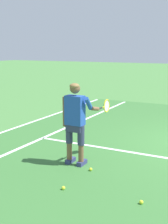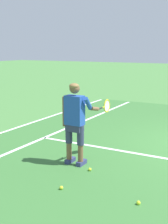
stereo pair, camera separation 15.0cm
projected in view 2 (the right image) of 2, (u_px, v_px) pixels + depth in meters
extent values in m
cube|color=white|center=(63.00, 130.00, 9.17)|extent=(0.10, 10.91, 0.01)
cube|color=white|center=(27.00, 124.00, 9.82)|extent=(0.10, 10.91, 0.01)
cube|color=navy|center=(70.00, 160.00, 6.56)|extent=(0.11, 0.28, 0.09)
cube|color=navy|center=(81.00, 163.00, 6.43)|extent=(0.11, 0.28, 0.09)
cylinder|color=brown|center=(69.00, 151.00, 6.48)|extent=(0.11, 0.11, 0.36)
cylinder|color=#2D3351|center=(69.00, 133.00, 6.40)|extent=(0.14, 0.14, 0.41)
cylinder|color=brown|center=(81.00, 153.00, 6.35)|extent=(0.11, 0.11, 0.36)
cylinder|color=#2D3351|center=(80.00, 135.00, 6.27)|extent=(0.14, 0.14, 0.41)
cube|color=#2D3351|center=(75.00, 126.00, 6.30)|extent=(0.34, 0.20, 0.20)
cube|color=#234CAD|center=(74.00, 110.00, 6.23)|extent=(0.38, 0.23, 0.60)
cylinder|color=brown|center=(65.00, 111.00, 6.36)|extent=(0.09, 0.09, 0.62)
cylinder|color=#234CAD|center=(88.00, 103.00, 6.15)|extent=(0.09, 0.26, 0.29)
cylinder|color=brown|center=(95.00, 109.00, 6.34)|extent=(0.08, 0.29, 0.14)
sphere|color=brown|center=(75.00, 88.00, 6.15)|extent=(0.21, 0.21, 0.21)
ellipsoid|color=olive|center=(74.00, 86.00, 6.12)|extent=(0.20, 0.20, 0.12)
cylinder|color=#232326|center=(100.00, 108.00, 6.52)|extent=(0.03, 0.20, 0.03)
cylinder|color=yellow|center=(103.00, 107.00, 6.65)|extent=(0.03, 0.10, 0.02)
torus|color=yellow|center=(107.00, 106.00, 6.81)|extent=(0.03, 0.30, 0.30)
cylinder|color=silver|center=(107.00, 106.00, 6.81)|extent=(0.01, 0.25, 0.25)
sphere|color=#CCE02D|center=(138.00, 203.00, 4.79)|extent=(0.07, 0.07, 0.07)
sphere|color=#CCE02D|center=(61.00, 188.00, 5.31)|extent=(0.07, 0.07, 0.07)
sphere|color=#CCE02D|center=(90.00, 169.00, 6.11)|extent=(0.07, 0.07, 0.07)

